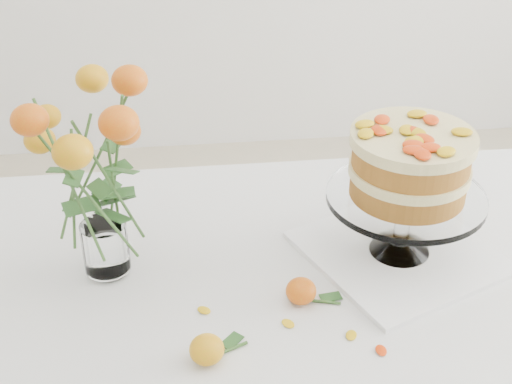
# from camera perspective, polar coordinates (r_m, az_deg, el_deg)

# --- Properties ---
(table) EXTENTS (1.43, 0.93, 0.76)m
(table) POSITION_cam_1_polar(r_m,az_deg,el_deg) (1.38, 6.87, -9.83)
(table) COLOR tan
(table) RESTS_ON ground
(napkin) EXTENTS (0.43, 0.43, 0.01)m
(napkin) POSITION_cam_1_polar(r_m,az_deg,el_deg) (1.41, 11.34, -4.74)
(napkin) COLOR white
(napkin) RESTS_ON table
(cake_stand) EXTENTS (0.29, 0.29, 0.26)m
(cake_stand) POSITION_cam_1_polar(r_m,az_deg,el_deg) (1.31, 12.16, 1.66)
(cake_stand) COLOR white
(cake_stand) RESTS_ON napkin
(rose_vase) EXTENTS (0.28, 0.28, 0.42)m
(rose_vase) POSITION_cam_1_polar(r_m,az_deg,el_deg) (1.23, -12.92, 2.87)
(rose_vase) COLOR white
(rose_vase) RESTS_ON table
(loose_rose_near) EXTENTS (0.10, 0.06, 0.05)m
(loose_rose_near) POSITION_cam_1_polar(r_m,az_deg,el_deg) (1.15, -3.94, -12.46)
(loose_rose_near) COLOR orange
(loose_rose_near) RESTS_ON table
(loose_rose_far) EXTENTS (0.10, 0.05, 0.05)m
(loose_rose_far) POSITION_cam_1_polar(r_m,az_deg,el_deg) (1.26, 3.65, -7.92)
(loose_rose_far) COLOR #DE4A0A
(loose_rose_far) RESTS_ON table
(stray_petal_a) EXTENTS (0.03, 0.02, 0.00)m
(stray_petal_a) POSITION_cam_1_polar(r_m,az_deg,el_deg) (1.23, 2.59, -10.48)
(stray_petal_a) COLOR #E8B40E
(stray_petal_a) RESTS_ON table
(stray_petal_b) EXTENTS (0.03, 0.02, 0.00)m
(stray_petal_b) POSITION_cam_1_polar(r_m,az_deg,el_deg) (1.22, 7.63, -11.30)
(stray_petal_b) COLOR #E8B40E
(stray_petal_b) RESTS_ON table
(stray_petal_c) EXTENTS (0.03, 0.02, 0.00)m
(stray_petal_c) POSITION_cam_1_polar(r_m,az_deg,el_deg) (1.20, 9.97, -12.39)
(stray_petal_c) COLOR #E8B40E
(stray_petal_c) RESTS_ON table
(stray_petal_d) EXTENTS (0.03, 0.02, 0.00)m
(stray_petal_d) POSITION_cam_1_polar(r_m,az_deg,el_deg) (1.26, -4.18, -9.43)
(stray_petal_d) COLOR #E8B40E
(stray_petal_d) RESTS_ON table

